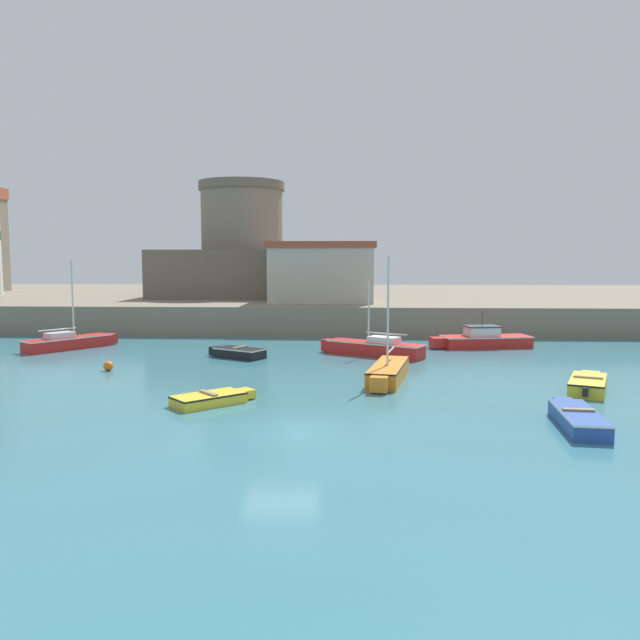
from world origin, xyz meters
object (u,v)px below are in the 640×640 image
object	(u,v)px
dinghy_yellow_4	(588,384)
dinghy_black_5	(238,352)
sailboat_red_7	(374,348)
mooring_buoy	(108,366)
motorboat_red_6	(483,339)
sailboat_red_3	(69,342)
fortress	(243,259)
sailboat_orange_2	(388,372)
dinghy_blue_0	(577,418)
dinghy_yellow_8	(212,398)
harbor_shed_near_wharf	(322,272)

from	to	relation	value
dinghy_yellow_4	dinghy_black_5	distance (m)	18.51
sailboat_red_7	mooring_buoy	distance (m)	14.63
motorboat_red_6	dinghy_yellow_4	bearing A→B (deg)	-82.76
dinghy_black_5	sailboat_red_3	bearing A→B (deg)	165.26
motorboat_red_6	dinghy_black_5	bearing A→B (deg)	-161.99
sailboat_red_3	dinghy_yellow_4	xyz separation A→B (m)	(27.68, -11.26, -0.15)
mooring_buoy	fortress	size ratio (longest dim) A/B	0.03
sailboat_orange_2	mooring_buoy	bearing A→B (deg)	171.97
sailboat_orange_2	sailboat_red_3	bearing A→B (deg)	154.15
dinghy_blue_0	sailboat_orange_2	size ratio (longest dim) A/B	0.74
dinghy_blue_0	dinghy_yellow_4	size ratio (longest dim) A/B	1.05
dinghy_blue_0	sailboat_red_3	world-z (taller)	sailboat_red_3
dinghy_black_5	dinghy_yellow_8	bearing A→B (deg)	-84.89
dinghy_yellow_8	mooring_buoy	size ratio (longest dim) A/B	6.48
dinghy_blue_0	dinghy_black_5	world-z (taller)	dinghy_blue_0
dinghy_blue_0	motorboat_red_6	size ratio (longest dim) A/B	0.66
sailboat_red_3	motorboat_red_6	distance (m)	26.08
fortress	harbor_shed_near_wharf	distance (m)	12.46
motorboat_red_6	mooring_buoy	distance (m)	22.64
fortress	harbor_shed_near_wharf	world-z (taller)	fortress
motorboat_red_6	dinghy_blue_0	bearing A→B (deg)	-92.58
dinghy_blue_0	sailboat_red_3	distance (m)	30.39
dinghy_black_5	dinghy_yellow_8	world-z (taller)	dinghy_black_5
sailboat_orange_2	dinghy_yellow_8	xyz separation A→B (m)	(-7.14, -4.99, -0.20)
motorboat_red_6	dinghy_yellow_8	distance (m)	21.35
sailboat_red_3	sailboat_red_7	size ratio (longest dim) A/B	0.91
mooring_buoy	motorboat_red_6	bearing A→B (deg)	24.23
mooring_buoy	dinghy_black_5	bearing A→B (deg)	37.64
dinghy_blue_0	mooring_buoy	distance (m)	22.02
sailboat_red_7	sailboat_orange_2	bearing A→B (deg)	-87.10
motorboat_red_6	fortress	world-z (taller)	fortress
sailboat_red_7	mooring_buoy	world-z (taller)	sailboat_red_7
fortress	dinghy_blue_0	bearing A→B (deg)	-65.20
dinghy_blue_0	dinghy_yellow_4	world-z (taller)	dinghy_yellow_4
dinghy_black_5	sailboat_orange_2	bearing A→B (deg)	-38.21
fortress	harbor_shed_near_wharf	bearing A→B (deg)	-49.87
dinghy_yellow_8	fortress	bearing A→B (deg)	97.74
dinghy_black_5	dinghy_yellow_4	bearing A→B (deg)	-26.72
dinghy_yellow_8	dinghy_black_5	bearing A→B (deg)	95.11
motorboat_red_6	sailboat_red_3	bearing A→B (deg)	-175.82
fortress	dinghy_black_5	bearing A→B (deg)	-81.05
sailboat_red_3	dinghy_yellow_4	bearing A→B (deg)	-22.13
harbor_shed_near_wharf	mooring_buoy	bearing A→B (deg)	-116.88
mooring_buoy	dinghy_yellow_8	bearing A→B (deg)	-45.65
sailboat_orange_2	sailboat_red_7	xyz separation A→B (m)	(-0.38, 7.44, 0.06)
harbor_shed_near_wharf	dinghy_yellow_4	bearing A→B (deg)	-62.07
dinghy_black_5	harbor_shed_near_wharf	distance (m)	16.22
fortress	dinghy_yellow_8	bearing A→B (deg)	-82.26
dinghy_blue_0	harbor_shed_near_wharf	world-z (taller)	harbor_shed_near_wharf
dinghy_black_5	fortress	bearing A→B (deg)	98.95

